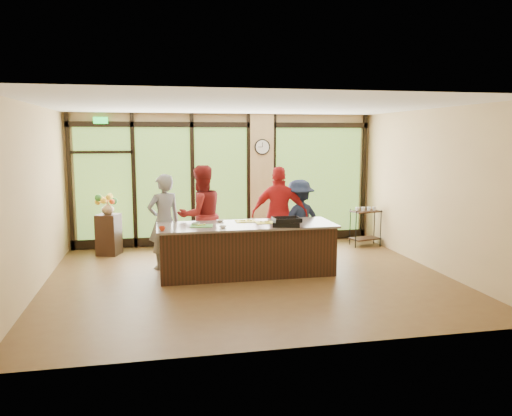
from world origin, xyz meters
name	(u,v)px	position (x,y,z in m)	size (l,w,h in m)	color
floor	(250,278)	(0.00, 0.00, 0.00)	(7.00, 7.00, 0.00)	#55391E
ceiling	(249,106)	(0.00, 0.00, 3.00)	(7.00, 7.00, 0.00)	silver
back_wall	(225,180)	(0.00, 3.00, 1.50)	(7.00, 7.00, 0.00)	tan
left_wall	(33,199)	(-3.50, 0.00, 1.50)	(6.00, 6.00, 0.00)	tan
right_wall	(433,190)	(3.50, 0.00, 1.50)	(6.00, 6.00, 0.00)	tan
window_wall	(232,184)	(0.16, 2.95, 1.39)	(6.90, 0.12, 3.00)	tan
island_base	(247,250)	(0.00, 0.30, 0.44)	(3.10, 1.00, 0.88)	black
countertop	(246,225)	(0.00, 0.30, 0.90)	(3.20, 1.10, 0.04)	slate
wall_clock	(262,147)	(0.85, 2.87, 2.25)	(0.36, 0.04, 0.36)	black
cook_left	(164,222)	(-1.45, 0.99, 0.90)	(0.66, 0.43, 1.80)	slate
cook_midleft	(201,215)	(-0.74, 1.15, 0.97)	(0.95, 0.74, 1.94)	maroon
cook_midright	(280,214)	(0.82, 1.10, 0.95)	(1.12, 0.46, 1.90)	#AE1A1B
cook_right	(299,220)	(1.23, 1.13, 0.82)	(1.06, 0.61, 1.63)	#1A233A
roasting_pan	(287,224)	(0.66, -0.03, 0.96)	(0.47, 0.37, 0.08)	black
mixing_bowl	(287,220)	(0.76, 0.32, 0.96)	(0.34, 0.34, 0.08)	silver
cutting_board_left	(201,226)	(-0.81, 0.26, 0.93)	(0.39, 0.30, 0.01)	#3D8731
cutting_board_center	(246,221)	(0.04, 0.59, 0.93)	(0.37, 0.28, 0.01)	yellow
cutting_board_right	(266,222)	(0.37, 0.37, 0.93)	(0.36, 0.27, 0.01)	yellow
prep_bowl_near	(196,224)	(-0.91, 0.37, 0.94)	(0.14, 0.14, 0.05)	silver
prep_bowl_mid	(223,227)	(-0.47, 0.02, 0.94)	(0.12, 0.12, 0.04)	silver
prep_bowl_far	(220,221)	(-0.43, 0.65, 0.94)	(0.14, 0.14, 0.03)	silver
red_ramekin	(162,229)	(-1.50, -0.07, 0.96)	(0.10, 0.10, 0.08)	#B62D12
flower_stand	(109,234)	(-2.58, 2.37, 0.43)	(0.43, 0.43, 0.87)	black
flower_vase	(108,208)	(-2.58, 2.37, 1.00)	(0.26, 0.26, 0.27)	#91754F
bar_cart	(365,223)	(3.10, 2.09, 0.54)	(0.72, 0.51, 0.90)	black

